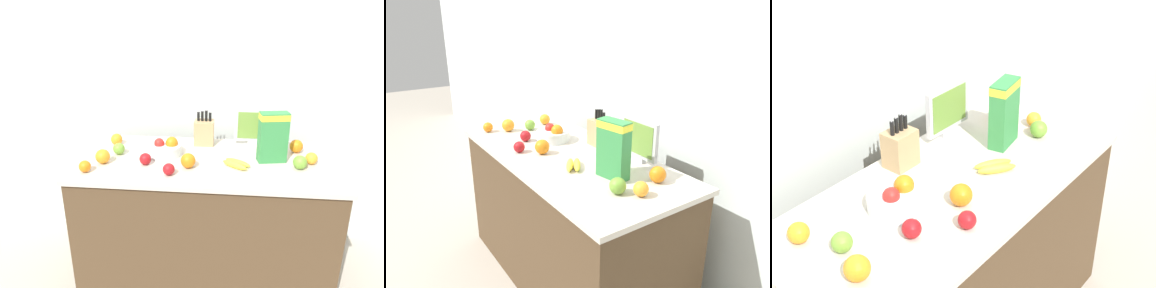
# 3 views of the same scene
# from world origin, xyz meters

# --- Properties ---
(ground_plane) EXTENTS (14.00, 14.00, 0.00)m
(ground_plane) POSITION_xyz_m (0.00, 0.00, 0.00)
(ground_plane) COLOR #B2A899
(wall_back) EXTENTS (9.00, 0.06, 2.60)m
(wall_back) POSITION_xyz_m (0.00, 0.58, 1.30)
(wall_back) COLOR silver
(wall_back) RESTS_ON ground_plane
(counter) EXTENTS (1.60, 0.73, 0.89)m
(counter) POSITION_xyz_m (0.00, 0.00, 0.45)
(counter) COLOR #4C3823
(counter) RESTS_ON ground_plane
(knife_block) EXTENTS (0.13, 0.11, 0.28)m
(knife_block) POSITION_xyz_m (-0.03, 0.26, 0.98)
(knife_block) COLOR tan
(knife_block) RESTS_ON counter
(small_monitor) EXTENTS (0.28, 0.03, 0.25)m
(small_monitor) POSITION_xyz_m (0.31, 0.28, 1.03)
(small_monitor) COLOR #B7B7BC
(small_monitor) RESTS_ON counter
(cereal_box) EXTENTS (0.18, 0.11, 0.31)m
(cereal_box) POSITION_xyz_m (0.40, 0.02, 1.06)
(cereal_box) COLOR #338442
(cereal_box) RESTS_ON counter
(fruit_bowl) EXTENTS (0.22, 0.22, 0.12)m
(fruit_bowl) POSITION_xyz_m (-0.27, 0.06, 0.93)
(fruit_bowl) COLOR silver
(fruit_bowl) RESTS_ON counter
(banana_bunch) EXTENTS (0.18, 0.16, 0.04)m
(banana_bunch) POSITION_xyz_m (0.18, -0.08, 0.91)
(banana_bunch) COLOR yellow
(banana_bunch) RESTS_ON counter
(apple_front) EXTENTS (0.07, 0.07, 0.07)m
(apple_front) POSITION_xyz_m (-0.36, -0.10, 0.93)
(apple_front) COLOR #A31419
(apple_front) RESTS_ON counter
(apple_by_knife_block) EXTENTS (0.07, 0.07, 0.07)m
(apple_by_knife_block) POSITION_xyz_m (-0.20, -0.23, 0.93)
(apple_by_knife_block) COLOR #A31419
(apple_by_knife_block) RESTS_ON counter
(apple_rightmost) EXTENTS (0.08, 0.08, 0.08)m
(apple_rightmost) POSITION_xyz_m (-0.56, 0.03, 0.93)
(apple_rightmost) COLOR #6B9E33
(apple_rightmost) RESTS_ON counter
(apple_near_bananas) EXTENTS (0.08, 0.08, 0.08)m
(apple_near_bananas) POSITION_xyz_m (0.55, -0.08, 0.93)
(apple_near_bananas) COLOR #6B9E33
(apple_near_bananas) RESTS_ON counter
(orange_near_bowl) EXTENTS (0.09, 0.09, 0.09)m
(orange_near_bowl) POSITION_xyz_m (-0.10, -0.12, 0.94)
(orange_near_bowl) COLOR orange
(orange_near_bowl) RESTS_ON counter
(orange_front_center) EXTENTS (0.08, 0.08, 0.08)m
(orange_front_center) POSITION_xyz_m (-0.62, 0.19, 0.93)
(orange_front_center) COLOR orange
(orange_front_center) RESTS_ON counter
(orange_mid_right) EXTENTS (0.09, 0.09, 0.09)m
(orange_mid_right) POSITION_xyz_m (-0.62, -0.11, 0.94)
(orange_mid_right) COLOR orange
(orange_mid_right) RESTS_ON counter
(orange_by_cereal) EXTENTS (0.07, 0.07, 0.07)m
(orange_by_cereal) POSITION_xyz_m (0.63, 0.00, 0.93)
(orange_by_cereal) COLOR orange
(orange_by_cereal) RESTS_ON counter
(orange_back_center) EXTENTS (0.07, 0.07, 0.07)m
(orange_back_center) POSITION_xyz_m (-0.68, -0.24, 0.93)
(orange_back_center) COLOR orange
(orange_back_center) RESTS_ON counter
(orange_front_left) EXTENTS (0.09, 0.09, 0.09)m
(orange_front_left) POSITION_xyz_m (0.57, 0.17, 0.93)
(orange_front_left) COLOR orange
(orange_front_left) RESTS_ON counter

